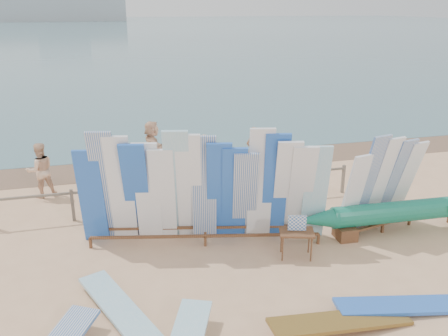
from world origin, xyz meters
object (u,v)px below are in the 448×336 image
object	(u,v)px
main_surfboard_rack	(204,192)
beach_chair_left	(182,191)
flat_board_a	(122,316)
beachgoer_8	(267,165)
stroller	(217,181)
beachgoer_6	(205,159)
vendor_table	(296,243)
beachgoer_7	(253,149)
beach_chair_right	(206,187)
flat_board_d	(404,310)
side_surfboard_rack	(381,186)
beachgoer_5	(152,146)
flat_board_c	(340,329)
beachgoer_2	(40,170)
outrigger_canoe	(407,212)

from	to	relation	value
main_surfboard_rack	beach_chair_left	bearing A→B (deg)	103.97
flat_board_a	beachgoer_8	size ratio (longest dim) A/B	1.69
stroller	beachgoer_6	size ratio (longest dim) A/B	0.66
vendor_table	beachgoer_7	world-z (taller)	beachgoer_7
beachgoer_6	beachgoer_7	size ratio (longest dim) A/B	1.05
main_surfboard_rack	beach_chair_right	bearing A→B (deg)	89.30
flat_board_d	beachgoer_7	xyz separation A→B (m)	(-0.30, 8.48, 0.79)
flat_board_a	beach_chair_left	world-z (taller)	beach_chair_left
beach_chair_left	side_surfboard_rack	bearing A→B (deg)	-36.60
stroller	beachgoer_5	bearing A→B (deg)	130.92
flat_board_c	beachgoer_2	size ratio (longest dim) A/B	1.60
stroller	beachgoer_8	bearing A→B (deg)	11.81
flat_board_a	beachgoer_7	size ratio (longest dim) A/B	1.71
main_surfboard_rack	side_surfboard_rack	size ratio (longest dim) A/B	2.22
beach_chair_left	flat_board_d	bearing A→B (deg)	-64.86
flat_board_a	beachgoer_6	size ratio (longest dim) A/B	1.64
main_surfboard_rack	beachgoer_2	size ratio (longest dim) A/B	3.50
beachgoer_7	beachgoer_5	distance (m)	3.51
beach_chair_left	main_surfboard_rack	bearing A→B (deg)	-89.41
beach_chair_right	beachgoer_8	bearing A→B (deg)	-37.14
beach_chair_right	beachgoer_5	distance (m)	3.05
flat_board_d	beachgoer_2	xyz separation A→B (m)	(-7.22, 7.81, 0.84)
stroller	main_surfboard_rack	bearing A→B (deg)	-99.52
vendor_table	beachgoer_7	xyz separation A→B (m)	(0.92, 6.04, 0.44)
side_surfboard_rack	flat_board_a	size ratio (longest dim) A/B	0.98
flat_board_c	beach_chair_right	world-z (taller)	beach_chair_right
beachgoer_5	flat_board_c	bearing A→B (deg)	-179.73
beachgoer_6	beach_chair_right	bearing A→B (deg)	-144.12
flat_board_a	flat_board_d	size ratio (longest dim) A/B	1.00
stroller	flat_board_c	bearing A→B (deg)	-74.92
beachgoer_8	beachgoer_5	world-z (taller)	beachgoer_5
main_surfboard_rack	flat_board_c	bearing A→B (deg)	-54.77
beach_chair_right	vendor_table	bearing A→B (deg)	-110.89
beachgoer_8	beachgoer_5	xyz separation A→B (m)	(-3.24, 2.72, 0.09)
side_surfboard_rack	outrigger_canoe	distance (m)	0.95
flat_board_d	beach_chair_right	xyz separation A→B (m)	(-2.38, 6.70, 0.25)
beach_chair_right	beachgoer_5	size ratio (longest dim) A/B	0.48
main_surfboard_rack	beachgoer_6	bearing A→B (deg)	89.99
stroller	beachgoer_6	bearing A→B (deg)	109.29
flat_board_a	beachgoer_2	bearing A→B (deg)	83.40
vendor_table	beach_chair_right	xyz separation A→B (m)	(-1.17, 4.26, -0.10)
main_surfboard_rack	beach_chair_right	world-z (taller)	main_surfboard_rack
beach_chair_left	beachgoer_8	world-z (taller)	beachgoer_8
flat_board_d	beachgoer_5	world-z (taller)	beachgoer_5
beach_chair_left	beachgoer_5	world-z (taller)	beachgoer_5
vendor_table	flat_board_a	distance (m)	4.23
beachgoer_7	outrigger_canoe	bearing A→B (deg)	91.72
beachgoer_8	beachgoer_5	bearing A→B (deg)	-20.48
main_surfboard_rack	beachgoer_8	bearing A→B (deg)	60.84
outrigger_canoe	beachgoer_8	world-z (taller)	beachgoer_8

